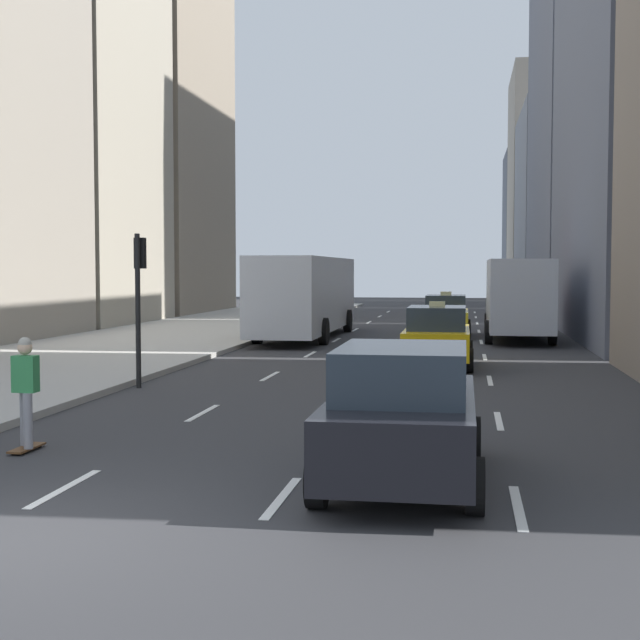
{
  "coord_description": "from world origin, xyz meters",
  "views": [
    {
      "loc": [
        4.77,
        -8.43,
        2.76
      ],
      "look_at": [
        1.62,
        10.86,
        1.66
      ],
      "focal_mm": 50.0,
      "sensor_mm": 36.0,
      "label": 1
    }
  ],
  "objects_px": {
    "city_bus": "(305,294)",
    "box_truck": "(517,297)",
    "taxi_second": "(446,315)",
    "sedan_black_near": "(403,414)",
    "traffic_light_pole": "(139,285)",
    "skateboarder": "(26,388)",
    "taxi_lead": "(437,336)"
  },
  "relations": [
    {
      "from": "skateboarder",
      "to": "traffic_light_pole",
      "type": "height_order",
      "value": "traffic_light_pole"
    },
    {
      "from": "skateboarder",
      "to": "taxi_second",
      "type": "bearing_deg",
      "value": 76.62
    },
    {
      "from": "skateboarder",
      "to": "traffic_light_pole",
      "type": "bearing_deg",
      "value": 97.36
    },
    {
      "from": "taxi_second",
      "to": "city_bus",
      "type": "distance_m",
      "value": 5.88
    },
    {
      "from": "skateboarder",
      "to": "traffic_light_pole",
      "type": "relative_size",
      "value": 0.48
    },
    {
      "from": "taxi_lead",
      "to": "box_truck",
      "type": "relative_size",
      "value": 0.52
    },
    {
      "from": "taxi_second",
      "to": "skateboarder",
      "type": "relative_size",
      "value": 2.52
    },
    {
      "from": "taxi_lead",
      "to": "city_bus",
      "type": "height_order",
      "value": "city_bus"
    },
    {
      "from": "taxi_second",
      "to": "sedan_black_near",
      "type": "xyz_separation_m",
      "value": [
        0.0,
        -25.57,
        0.03
      ]
    },
    {
      "from": "box_truck",
      "to": "taxi_second",
      "type": "bearing_deg",
      "value": 154.94
    },
    {
      "from": "city_bus",
      "to": "traffic_light_pole",
      "type": "bearing_deg",
      "value": -94.17
    },
    {
      "from": "traffic_light_pole",
      "to": "taxi_lead",
      "type": "bearing_deg",
      "value": 39.38
    },
    {
      "from": "taxi_second",
      "to": "traffic_light_pole",
      "type": "relative_size",
      "value": 1.22
    },
    {
      "from": "city_bus",
      "to": "skateboarder",
      "type": "xyz_separation_m",
      "value": [
        -0.19,
        -22.92,
        -0.82
      ]
    },
    {
      "from": "box_truck",
      "to": "sedan_black_near",
      "type": "bearing_deg",
      "value": -96.58
    },
    {
      "from": "sedan_black_near",
      "to": "skateboarder",
      "type": "height_order",
      "value": "sedan_black_near"
    },
    {
      "from": "taxi_lead",
      "to": "skateboarder",
      "type": "height_order",
      "value": "taxi_lead"
    },
    {
      "from": "city_bus",
      "to": "box_truck",
      "type": "distance_m",
      "value": 8.41
    },
    {
      "from": "sedan_black_near",
      "to": "city_bus",
      "type": "xyz_separation_m",
      "value": [
        -5.61,
        24.08,
        0.88
      ]
    },
    {
      "from": "box_truck",
      "to": "traffic_light_pole",
      "type": "bearing_deg",
      "value": -121.15
    },
    {
      "from": "taxi_lead",
      "to": "traffic_light_pole",
      "type": "distance_m",
      "value": 8.87
    },
    {
      "from": "taxi_lead",
      "to": "taxi_second",
      "type": "bearing_deg",
      "value": 90.0
    },
    {
      "from": "city_bus",
      "to": "traffic_light_pole",
      "type": "distance_m",
      "value": 15.67
    },
    {
      "from": "box_truck",
      "to": "traffic_light_pole",
      "type": "height_order",
      "value": "traffic_light_pole"
    },
    {
      "from": "sedan_black_near",
      "to": "traffic_light_pole",
      "type": "xyz_separation_m",
      "value": [
        -6.75,
        8.46,
        1.5
      ]
    },
    {
      "from": "skateboarder",
      "to": "traffic_light_pole",
      "type": "xyz_separation_m",
      "value": [
        -0.94,
        7.3,
        1.45
      ]
    },
    {
      "from": "sedan_black_near",
      "to": "traffic_light_pole",
      "type": "bearing_deg",
      "value": 128.58
    },
    {
      "from": "taxi_second",
      "to": "sedan_black_near",
      "type": "height_order",
      "value": "taxi_second"
    },
    {
      "from": "sedan_black_near",
      "to": "box_truck",
      "type": "distance_m",
      "value": 24.43
    },
    {
      "from": "taxi_lead",
      "to": "city_bus",
      "type": "distance_m",
      "value": 11.57
    },
    {
      "from": "taxi_second",
      "to": "skateboarder",
      "type": "distance_m",
      "value": 25.09
    },
    {
      "from": "sedan_black_near",
      "to": "city_bus",
      "type": "distance_m",
      "value": 24.74
    }
  ]
}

